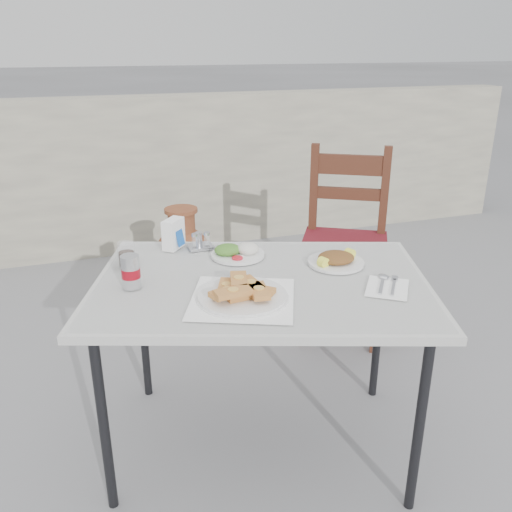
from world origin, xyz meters
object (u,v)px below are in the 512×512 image
object	(u,v)px
salad_chopped_plate	(336,259)
napkin_holder	(173,234)
pide_plate	(242,291)
condiment_caddy	(200,243)
cafe_table	(261,292)
chair	(345,241)
salad_rice_plate	(237,251)
terracotta_urn	(184,264)
cola_glass	(127,256)
soda_can	(131,272)

from	to	relation	value
salad_chopped_plate	napkin_holder	distance (m)	0.69
pide_plate	condiment_caddy	distance (m)	0.53
cafe_table	chair	world-z (taller)	chair
salad_rice_plate	condiment_caddy	bearing A→B (deg)	131.53
salad_rice_plate	terracotta_urn	distance (m)	1.15
cola_glass	chair	size ratio (longest dim) A/B	0.09
cafe_table	soda_can	xyz separation A→B (m)	(-0.46, 0.09, 0.11)
soda_can	cola_glass	size ratio (longest dim) A/B	1.26
salad_rice_plate	cola_glass	size ratio (longest dim) A/B	2.30
cafe_table	condiment_caddy	world-z (taller)	condiment_caddy
chair	salad_chopped_plate	bearing A→B (deg)	-90.46
cafe_table	cola_glass	distance (m)	0.55
salad_rice_plate	chair	distance (m)	0.98
salad_chopped_plate	chair	bearing A→B (deg)	59.24
salad_rice_plate	salad_chopped_plate	xyz separation A→B (m)	(0.35, -0.21, -0.00)
cafe_table	cola_glass	size ratio (longest dim) A/B	14.97
soda_can	chair	bearing A→B (deg)	29.70
napkin_holder	condiment_caddy	world-z (taller)	napkin_holder
soda_can	napkin_holder	xyz separation A→B (m)	(0.22, 0.35, 0.00)
cola_glass	chair	xyz separation A→B (m)	(1.23, 0.50, -0.25)
pide_plate	soda_can	xyz separation A→B (m)	(-0.35, 0.22, 0.03)
salad_rice_plate	soda_can	size ratio (longest dim) A/B	1.83
salad_chopped_plate	cola_glass	world-z (taller)	cola_glass
condiment_caddy	napkin_holder	bearing A→B (deg)	159.46
salad_chopped_plate	cafe_table	bearing A→B (deg)	-172.12
soda_can	salad_rice_plate	bearing A→B (deg)	20.73
condiment_caddy	cafe_table	bearing A→B (deg)	-70.62
chair	terracotta_urn	world-z (taller)	chair
condiment_caddy	chair	bearing A→B (deg)	23.59
terracotta_urn	soda_can	bearing A→B (deg)	-109.04
cafe_table	napkin_holder	size ratio (longest dim) A/B	11.29
pide_plate	cola_glass	xyz separation A→B (m)	(-0.34, 0.43, 0.01)
cafe_table	cola_glass	xyz separation A→B (m)	(-0.46, 0.29, 0.09)
pide_plate	napkin_holder	xyz separation A→B (m)	(-0.13, 0.57, 0.03)
soda_can	chair	world-z (taller)	chair
pide_plate	soda_can	distance (m)	0.41
soda_can	cola_glass	world-z (taller)	soda_can
napkin_holder	pide_plate	bearing A→B (deg)	-36.84
salad_chopped_plate	cola_glass	distance (m)	0.82
cafe_table	pide_plate	bearing A→B (deg)	-130.49
salad_chopped_plate	terracotta_urn	world-z (taller)	salad_chopped_plate
pide_plate	condiment_caddy	size ratio (longest dim) A/B	4.32
condiment_caddy	terracotta_urn	distance (m)	1.03
salad_rice_plate	terracotta_urn	xyz separation A→B (m)	(-0.03, 1.05, -0.46)
cola_glass	salad_rice_plate	bearing A→B (deg)	-5.18
pide_plate	chair	size ratio (longest dim) A/B	0.44
chair	terracotta_urn	distance (m)	0.99
napkin_holder	terracotta_urn	xyz separation A→B (m)	(0.20, 0.87, -0.51)
cafe_table	salad_rice_plate	world-z (taller)	salad_rice_plate
cafe_table	salad_rice_plate	bearing A→B (deg)	93.56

